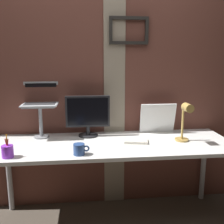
# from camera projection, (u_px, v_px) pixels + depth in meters

# --- Properties ---
(brick_wall_back) EXTENTS (3.44, 0.15, 2.53)m
(brick_wall_back) POSITION_uv_depth(u_px,v_px,m) (94.00, 79.00, 2.51)
(brick_wall_back) COLOR brown
(brick_wall_back) RESTS_ON ground_plane
(desk) EXTENTS (2.07, 0.70, 0.75)m
(desk) POSITION_uv_depth(u_px,v_px,m) (113.00, 150.00, 2.25)
(desk) COLOR white
(desk) RESTS_ON ground_plane
(monitor) EXTENTS (0.41, 0.18, 0.38)m
(monitor) POSITION_uv_depth(u_px,v_px,m) (88.00, 114.00, 2.39)
(monitor) COLOR black
(monitor) RESTS_ON desk
(laptop_stand) EXTENTS (0.28, 0.22, 0.30)m
(laptop_stand) POSITION_uv_depth(u_px,v_px,m) (40.00, 116.00, 2.35)
(laptop_stand) COLOR gray
(laptop_stand) RESTS_ON desk
(laptop) EXTENTS (0.31, 0.28, 0.20)m
(laptop) POSITION_uv_depth(u_px,v_px,m) (41.00, 99.00, 2.38)
(laptop) COLOR #ADB2B7
(laptop) RESTS_ON laptop_stand
(whiteboard_panel) EXTENTS (0.34, 0.08, 0.29)m
(whiteboard_panel) POSITION_uv_depth(u_px,v_px,m) (158.00, 118.00, 2.51)
(whiteboard_panel) COLOR white
(whiteboard_panel) RESTS_ON desk
(desk_lamp) EXTENTS (0.12, 0.20, 0.35)m
(desk_lamp) POSITION_uv_depth(u_px,v_px,m) (185.00, 118.00, 2.20)
(desk_lamp) COLOR tan
(desk_lamp) RESTS_ON desk
(pen_cup) EXTENTS (0.08, 0.08, 0.17)m
(pen_cup) POSITION_uv_depth(u_px,v_px,m) (8.00, 151.00, 1.90)
(pen_cup) COLOR purple
(pen_cup) RESTS_ON desk
(coffee_mug) EXTENTS (0.12, 0.09, 0.08)m
(coffee_mug) POSITION_uv_depth(u_px,v_px,m) (79.00, 149.00, 1.96)
(coffee_mug) COLOR #2D4C8C
(coffee_mug) RESTS_ON desk
(paper_clutter_stack) EXTENTS (0.22, 0.18, 0.02)m
(paper_clutter_stack) POSITION_uv_depth(u_px,v_px,m) (136.00, 141.00, 2.25)
(paper_clutter_stack) COLOR silver
(paper_clutter_stack) RESTS_ON desk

